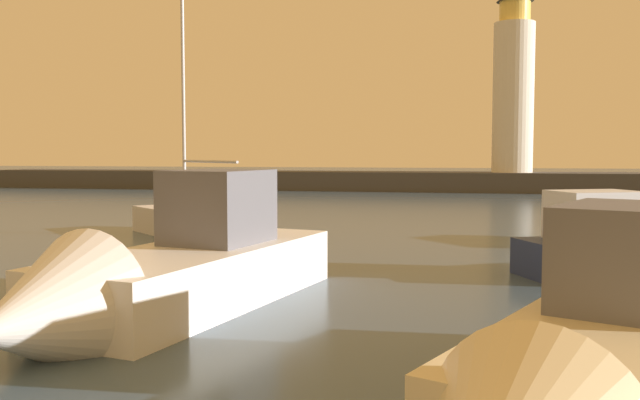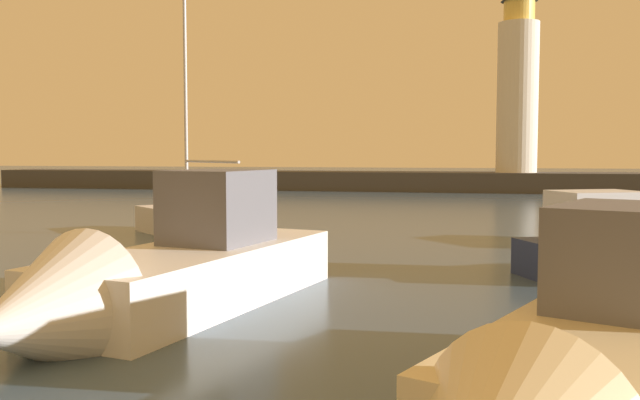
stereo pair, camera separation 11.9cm
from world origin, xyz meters
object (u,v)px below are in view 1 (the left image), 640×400
at_px(motorboat_3, 159,276).
at_px(sailboat_moored, 194,223).
at_px(lighthouse, 513,86).
at_px(motorboat_4, 585,370).

bearing_deg(motorboat_3, sailboat_moored, 109.66).
distance_m(lighthouse, sailboat_moored, 34.75).
xyz_separation_m(lighthouse, motorboat_4, (-2.15, -46.26, -7.24)).
distance_m(motorboat_3, sailboat_moored, 11.61).
bearing_deg(motorboat_4, sailboat_moored, 125.43).
bearing_deg(lighthouse, motorboat_3, -101.62).
distance_m(lighthouse, motorboat_4, 46.87).
relative_size(lighthouse, sailboat_moored, 1.30).
distance_m(motorboat_4, sailboat_moored, 18.10).
xyz_separation_m(lighthouse, motorboat_3, (-8.73, -42.44, -7.19)).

